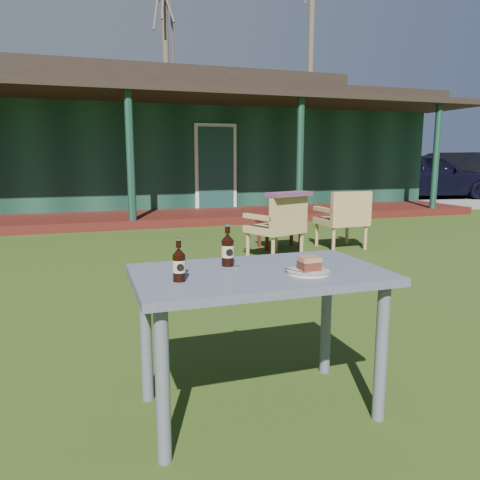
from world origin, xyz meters
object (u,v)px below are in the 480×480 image
object	(u,v)px
cake_slice	(309,263)
cola_bottle_near	(228,249)
car_far	(461,174)
side_table	(280,224)
plate	(308,271)
armchair_right	(344,216)
cafe_table	(259,291)
armchair_left	(279,223)
cola_bottle_far	(179,264)
car_near	(425,175)

from	to	relation	value
cake_slice	cola_bottle_near	distance (m)	0.41
car_far	side_table	distance (m)	12.21
plate	armchair_right	bearing A→B (deg)	57.02
cafe_table	cola_bottle_near	bearing A→B (deg)	128.22
car_far	cola_bottle_near	world-z (taller)	car_far
armchair_left	cola_bottle_far	bearing A→B (deg)	-119.60
cola_bottle_near	cola_bottle_far	distance (m)	0.36
car_far	armchair_left	xyz separation A→B (m)	(-10.17, -7.83, -0.27)
car_near	cake_slice	distance (m)	13.66
armchair_left	armchair_right	xyz separation A→B (m)	(1.13, 0.35, 0.00)
plate	cola_bottle_far	world-z (taller)	cola_bottle_far
cafe_table	cake_slice	distance (m)	0.28
cake_slice	armchair_left	bearing A→B (deg)	69.16
cola_bottle_far	armchair_left	size ratio (longest dim) A/B	0.24
car_near	armchair_left	xyz separation A→B (m)	(-7.81, -6.81, -0.27)
cola_bottle_near	cola_bottle_far	bearing A→B (deg)	-142.89
car_far	armchair_left	world-z (taller)	car_far
cola_bottle_far	side_table	bearing A→B (deg)	61.33
cafe_table	armchair_left	size ratio (longest dim) A/B	1.50
cola_bottle_far	plate	bearing A→B (deg)	-4.33
car_far	cola_bottle_far	distance (m)	16.45
car_far	armchair_right	world-z (taller)	car_far
plate	side_table	bearing A→B (deg)	68.60
cafe_table	armchair_left	xyz separation A→B (m)	(1.50, 3.28, -0.17)
plate	armchair_right	size ratio (longest dim) A/B	0.25
plate	cake_slice	xyz separation A→B (m)	(0.01, 0.01, 0.04)
armchair_right	cafe_table	bearing A→B (deg)	-125.95
car_near	side_table	xyz separation A→B (m)	(-7.52, -6.14, -0.38)
car_near	cola_bottle_far	size ratio (longest dim) A/B	21.99
armchair_left	armchair_right	distance (m)	1.18
plate	cola_bottle_near	world-z (taller)	cola_bottle_near
cafe_table	cola_bottle_far	xyz separation A→B (m)	(-0.40, -0.07, 0.18)
cola_bottle_near	armchair_left	bearing A→B (deg)	62.72
car_far	side_table	bearing A→B (deg)	105.44
cola_bottle_far	armchair_right	size ratio (longest dim) A/B	0.24
side_table	car_near	bearing A→B (deg)	39.24
cake_slice	armchair_left	distance (m)	3.63
cola_bottle_far	armchair_left	world-z (taller)	cola_bottle_far
car_near	cola_bottle_near	world-z (taller)	car_near
car_far	plate	distance (m)	16.05
car_far	cake_slice	size ratio (longest dim) A/B	47.50
plate	side_table	size ratio (longest dim) A/B	0.34
cafe_table	plate	bearing A→B (deg)	-30.28
cake_slice	armchair_left	xyz separation A→B (m)	(1.29, 3.38, -0.31)
car_near	cola_bottle_far	bearing A→B (deg)	145.59
car_near	cake_slice	size ratio (longest dim) A/B	45.94
cafe_table	plate	xyz separation A→B (m)	(0.20, -0.12, 0.11)
cake_slice	side_table	bearing A→B (deg)	68.67
plate	cola_bottle_near	size ratio (longest dim) A/B	0.97
car_far	cola_bottle_near	xyz separation A→B (m)	(-11.78, -10.96, 0.08)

